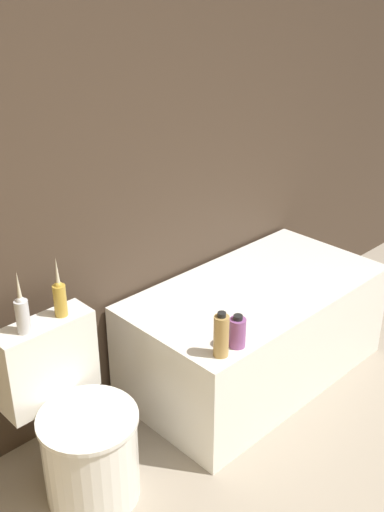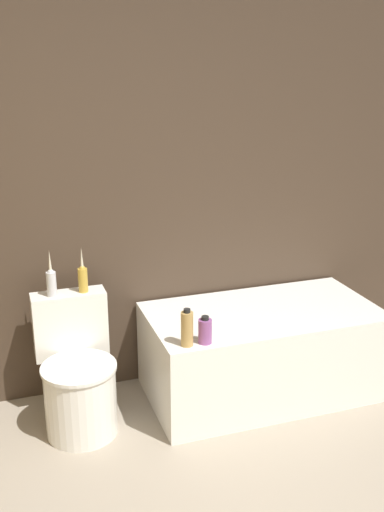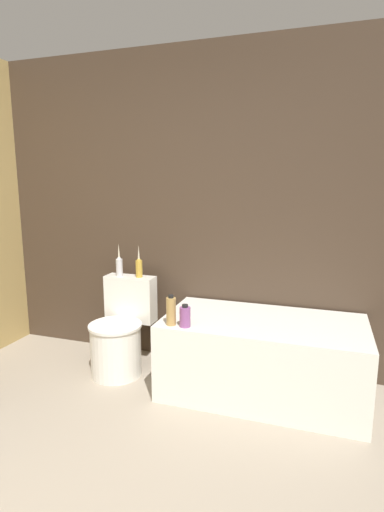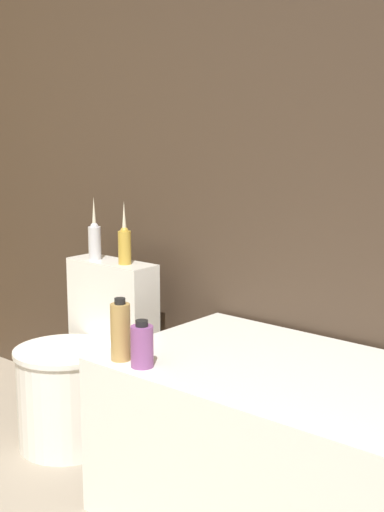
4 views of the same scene
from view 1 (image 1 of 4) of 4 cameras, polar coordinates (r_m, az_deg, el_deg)
wall_back_tiled at (r=2.69m, az=-11.54°, el=8.51°), size 6.40×0.06×2.60m
bathtub at (r=3.32m, az=6.00°, el=-7.03°), size 1.43×0.76×0.56m
toilet at (r=2.69m, az=-10.70°, el=-15.95°), size 0.43×0.57×0.75m
vase_gold at (r=2.48m, az=-15.87°, el=-5.21°), size 0.06×0.06×0.27m
vase_silver at (r=2.55m, az=-12.49°, el=-3.80°), size 0.05×0.05×0.27m
shampoo_bottle_tall at (r=2.58m, az=2.80°, el=-7.57°), size 0.07×0.07×0.21m
shampoo_bottle_short at (r=2.65m, az=4.35°, el=-7.24°), size 0.07×0.07×0.16m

